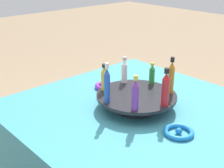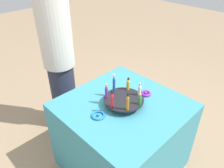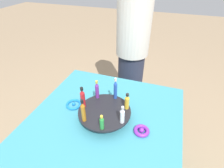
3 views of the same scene
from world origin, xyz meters
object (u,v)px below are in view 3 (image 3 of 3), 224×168
(person_figure, at_px, (133,38))
(ribbon_bow_blue, at_px, (74,104))
(display_stand, at_px, (105,113))
(bottle_clear, at_px, (122,115))
(bottle_green, at_px, (102,123))
(bottle_amber, at_px, (83,111))
(bottle_red, at_px, (83,98))
(bottle_purple, at_px, (97,90))
(bottle_blue, at_px, (115,89))
(bottle_gold, at_px, (127,102))
(ribbon_bow_purple, at_px, (142,131))

(person_figure, bearing_deg, ribbon_bow_blue, -16.29)
(display_stand, height_order, bottle_clear, bottle_clear)
(bottle_green, height_order, ribbon_bow_blue, bottle_green)
(bottle_amber, xyz_separation_m, ribbon_bow_blue, (0.15, -0.14, -0.12))
(bottle_red, xyz_separation_m, person_figure, (-0.10, -0.83, 0.08))
(bottle_red, xyz_separation_m, ribbon_bow_blue, (0.10, -0.04, -0.11))
(display_stand, bearing_deg, bottle_amber, 53.78)
(bottle_purple, distance_m, bottle_red, 0.11)
(display_stand, bearing_deg, ribbon_bow_blue, -9.10)
(bottle_clear, xyz_separation_m, bottle_blue, (0.10, -0.18, 0.02))
(bottle_amber, distance_m, bottle_gold, 0.26)
(display_stand, xyz_separation_m, bottle_red, (0.13, 0.01, 0.08))
(bottle_red, xyz_separation_m, bottle_clear, (-0.25, 0.05, -0.01))
(bottle_gold, xyz_separation_m, ribbon_bow_blue, (0.35, 0.03, -0.10))
(ribbon_bow_purple, height_order, person_figure, person_figure)
(bottle_gold, height_order, bottle_blue, bottle_blue)
(display_stand, relative_size, bottle_green, 3.43)
(bottle_gold, bearing_deg, bottle_red, 15.21)
(bottle_clear, xyz_separation_m, ribbon_bow_blue, (0.35, -0.09, -0.10))
(bottle_purple, xyz_separation_m, bottle_amber, (-0.01, 0.21, 0.01))
(bottle_clear, xyz_separation_m, bottle_gold, (0.00, -0.11, -0.00))
(bottle_clear, height_order, person_figure, person_figure)
(bottle_amber, relative_size, bottle_gold, 1.35)
(bottle_green, distance_m, bottle_clear, 0.11)
(bottle_purple, xyz_separation_m, bottle_blue, (-0.11, -0.03, 0.01))
(bottle_purple, xyz_separation_m, ribbon_bow_blue, (0.14, 0.06, -0.11))
(bottle_gold, relative_size, ribbon_bow_purple, 1.23)
(bottle_blue, bearing_deg, display_stand, 79.49)
(ribbon_bow_blue, bearing_deg, bottle_green, 148.19)
(bottle_clear, height_order, ribbon_bow_purple, bottle_clear)
(display_stand, height_order, ribbon_bow_purple, display_stand)
(bottle_amber, distance_m, bottle_blue, 0.26)
(bottle_purple, relative_size, ribbon_bow_blue, 1.24)
(bottle_blue, bearing_deg, bottle_clear, 118.06)
(bottle_blue, relative_size, ribbon_bow_blue, 1.47)
(bottle_amber, bearing_deg, bottle_red, -61.94)
(bottle_green, distance_m, bottle_blue, 0.26)
(person_figure, bearing_deg, bottle_blue, 2.40)
(display_stand, relative_size, bottle_clear, 2.79)
(display_stand, xyz_separation_m, person_figure, (0.03, -0.83, 0.16))
(bottle_red, height_order, bottle_blue, bottle_blue)
(bottle_amber, distance_m, person_figure, 0.94)
(bottle_amber, bearing_deg, bottle_gold, -139.08)
(bottle_blue, height_order, person_figure, person_figure)
(bottle_purple, distance_m, ribbon_bow_purple, 0.36)
(bottle_clear, bearing_deg, ribbon_bow_purple, -171.93)
(bottle_red, bearing_deg, ribbon_bow_purple, 175.03)
(person_figure, bearing_deg, bottle_purple, -6.48)
(display_stand, relative_size, bottle_purple, 2.44)
(display_stand, xyz_separation_m, ribbon_bow_purple, (-0.23, 0.04, -0.03))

